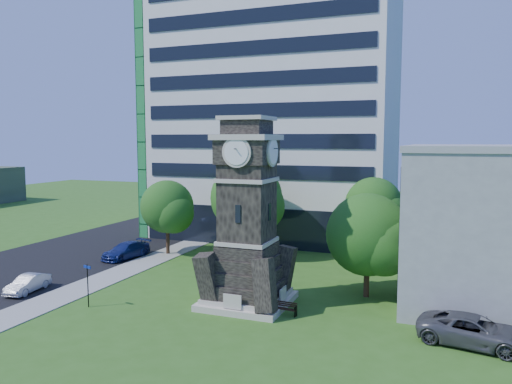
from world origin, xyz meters
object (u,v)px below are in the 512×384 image
at_px(car_street_mid, 28,284).
at_px(car_street_north, 126,250).
at_px(car_east_lot, 474,331).
at_px(clock_tower, 247,225).
at_px(park_bench, 284,308).
at_px(street_sign, 88,280).

height_order(car_street_mid, car_street_north, car_street_north).
height_order(car_street_north, car_east_lot, car_east_lot).
height_order(clock_tower, car_street_mid, clock_tower).
distance_m(car_street_north, car_east_lot, 30.27).
xyz_separation_m(clock_tower, car_street_mid, (-15.47, -3.25, -4.68)).
xyz_separation_m(clock_tower, car_east_lot, (13.59, -1.89, -4.49)).
bearing_deg(car_street_mid, car_east_lot, -4.81).
relative_size(park_bench, street_sign, 0.57).
relative_size(car_street_mid, park_bench, 2.30).
xyz_separation_m(park_bench, street_sign, (-12.22, -3.20, 1.32)).
height_order(car_street_mid, street_sign, street_sign).
bearing_deg(street_sign, clock_tower, 39.01).
xyz_separation_m(car_street_mid, car_street_north, (0.38, 11.01, 0.11)).
bearing_deg(clock_tower, street_sign, -155.32).
height_order(park_bench, street_sign, street_sign).
bearing_deg(street_sign, car_street_north, 129.88).
bearing_deg(car_east_lot, clock_tower, 92.52).
bearing_deg(car_east_lot, car_street_north, 81.84).
distance_m(car_street_mid, car_street_north, 11.02).
bearing_deg(car_street_mid, street_sign, -17.11).
relative_size(clock_tower, car_street_mid, 3.33).
height_order(car_east_lot, park_bench, car_east_lot).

